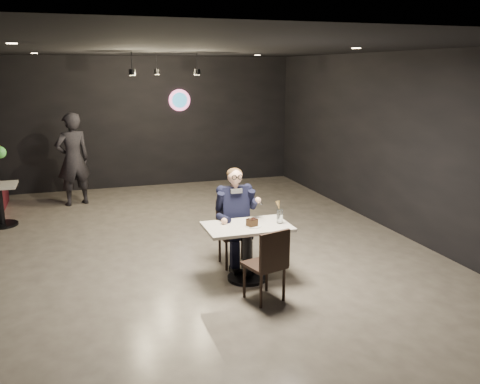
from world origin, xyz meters
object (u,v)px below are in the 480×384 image
object	(u,v)px
side_table	(0,204)
chair_near	(264,263)
chair_far	(234,234)
main_table	(247,252)
sundae_glass	(280,216)
passerby	(73,159)
seated_man	(234,216)

from	to	relation	value
side_table	chair_near	bearing A→B (deg)	-51.27
chair_far	side_table	world-z (taller)	chair_far
main_table	chair_far	world-z (taller)	chair_far
chair_far	sundae_glass	world-z (taller)	sundae_glass
chair_near	side_table	distance (m)	5.41
chair_far	passerby	world-z (taller)	passerby
chair_near	sundae_glass	world-z (taller)	sundae_glass
chair_far	chair_near	bearing A→B (deg)	-90.00
chair_near	side_table	size ratio (longest dim) A/B	1.17
seated_man	side_table	size ratio (longest dim) A/B	1.84
chair_far	side_table	size ratio (longest dim) A/B	1.17
seated_man	side_table	distance (m)	4.56
seated_man	side_table	bearing A→B (deg)	138.03
seated_man	sundae_glass	distance (m)	0.75
passerby	main_table	bearing A→B (deg)	94.50
chair_near	seated_man	xyz separation A→B (m)	(0.00, 1.18, 0.26)
seated_man	chair_near	bearing A→B (deg)	-90.00
chair_far	chair_near	distance (m)	1.18
seated_man	passerby	bearing A→B (deg)	116.81
seated_man	sundae_glass	world-z (taller)	seated_man
main_table	chair_far	bearing A→B (deg)	90.00
side_table	main_table	bearing A→B (deg)	-46.73
seated_man	passerby	distance (m)	4.67
sundae_glass	passerby	world-z (taller)	passerby
side_table	passerby	distance (m)	1.79
seated_man	passerby	world-z (taller)	passerby
main_table	chair_near	bearing A→B (deg)	-90.00
sundae_glass	side_table	size ratio (longest dim) A/B	0.23
seated_man	main_table	bearing A→B (deg)	-90.00
sundae_glass	seated_man	bearing A→B (deg)	126.19
chair_far	main_table	bearing A→B (deg)	-90.00
chair_near	seated_man	bearing A→B (deg)	73.95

